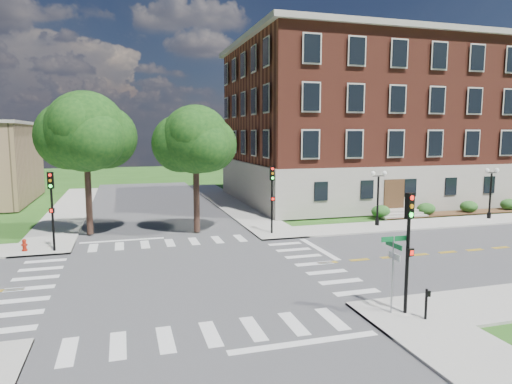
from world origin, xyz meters
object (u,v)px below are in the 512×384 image
object	(u,v)px
fire_hydrant	(24,245)
traffic_signal_ne	(272,191)
street_sign_pole	(393,259)
push_button_post	(426,302)
traffic_signal_nw	(52,201)
twin_lamp_east	(491,190)
twin_lamp_west	(378,195)
traffic_signal_se	(408,237)

from	to	relation	value
fire_hydrant	traffic_signal_ne	bearing A→B (deg)	1.85
street_sign_pole	push_button_post	world-z (taller)	street_sign_pole
traffic_signal_ne	push_button_post	size ratio (longest dim) A/B	4.00
traffic_signal_ne	push_button_post	bearing A→B (deg)	-86.99
traffic_signal_nw	twin_lamp_east	bearing A→B (deg)	2.16
traffic_signal_nw	fire_hydrant	distance (m)	3.25
street_sign_pole	push_button_post	distance (m)	2.00
twin_lamp_west	traffic_signal_nw	bearing A→B (deg)	-176.66
traffic_signal_ne	street_sign_pole	world-z (taller)	traffic_signal_ne
traffic_signal_ne	traffic_signal_nw	world-z (taller)	same
twin_lamp_east	street_sign_pole	distance (m)	24.85
traffic_signal_ne	twin_lamp_west	size ratio (longest dim) A/B	1.13
traffic_signal_se	push_button_post	world-z (taller)	traffic_signal_se
twin_lamp_east	push_button_post	distance (m)	24.83
traffic_signal_ne	twin_lamp_east	xyz separation A→B (m)	(19.34, 0.32, -0.66)
twin_lamp_west	fire_hydrant	bearing A→B (deg)	-177.90
traffic_signal_se	fire_hydrant	bearing A→B (deg)	137.89
street_sign_pole	traffic_signal_se	bearing A→B (deg)	-18.03
traffic_signal_nw	twin_lamp_east	xyz separation A→B (m)	(33.59, 1.27, -0.66)
twin_lamp_west	street_sign_pole	world-z (taller)	twin_lamp_west
traffic_signal_nw	twin_lamp_west	xyz separation A→B (m)	(22.99, 1.34, -0.66)
street_sign_pole	push_button_post	size ratio (longest dim) A/B	2.58
fire_hydrant	push_button_post	bearing A→B (deg)	-42.92
traffic_signal_nw	street_sign_pole	distance (m)	20.15
push_button_post	fire_hydrant	world-z (taller)	push_button_post
push_button_post	fire_hydrant	distance (m)	22.98
traffic_signal_se	twin_lamp_east	world-z (taller)	traffic_signal_se
traffic_signal_se	twin_lamp_west	bearing A→B (deg)	62.34
twin_lamp_west	twin_lamp_east	bearing A→B (deg)	-0.39
twin_lamp_west	traffic_signal_se	bearing A→B (deg)	-117.66
twin_lamp_west	push_button_post	bearing A→B (deg)	-115.49
twin_lamp_east	traffic_signal_ne	bearing A→B (deg)	-179.06
traffic_signal_se	push_button_post	xyz separation A→B (m)	(0.37, -0.78, -2.39)
twin_lamp_west	traffic_signal_ne	bearing A→B (deg)	-177.45
twin_lamp_east	street_sign_pole	xyz separation A→B (m)	(-19.39, -15.53, -0.21)
street_sign_pole	traffic_signal_ne	bearing A→B (deg)	89.82
twin_lamp_east	traffic_signal_nw	bearing A→B (deg)	-177.84
street_sign_pole	fire_hydrant	xyz separation A→B (m)	(-15.93, 14.70, -1.84)
street_sign_pole	push_button_post	bearing A→B (deg)	-46.49
twin_lamp_west	fire_hydrant	size ratio (longest dim) A/B	5.64
traffic_signal_se	traffic_signal_ne	size ratio (longest dim) A/B	1.00
traffic_signal_se	twin_lamp_east	distance (m)	24.56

